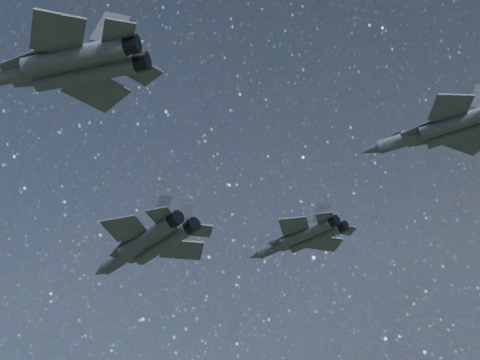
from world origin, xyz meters
The scene contains 4 objects.
jet_lead centered at (-10.77, 3.03, 155.73)m, with size 19.83×13.37×5.00m.
jet_left centered at (2.51, 15.87, 158.47)m, with size 15.24×10.54×3.83m.
jet_right centered at (1.61, -23.90, 156.75)m, with size 19.19×12.92×4.84m.
jet_slot centered at (24.46, 6.90, 160.21)m, with size 16.55×11.70×4.19m.
Camera 1 is at (41.99, -58.76, 111.82)m, focal length 60.00 mm.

